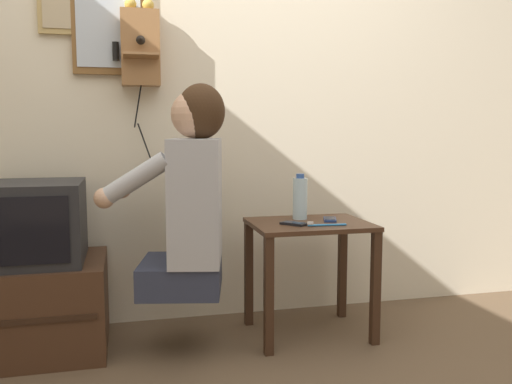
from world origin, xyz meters
The scene contains 11 objects.
wall_back centered at (0.00, 1.20, 1.27)m, with size 6.80×0.05×2.55m.
side_table centered at (0.48, 0.79, 0.45)m, with size 0.57×0.45×0.57m.
person centered at (-0.11, 0.72, 0.73)m, with size 0.59×0.51×0.94m.
tv_stand centered at (-0.81, 0.88, 0.21)m, with size 0.62×0.54×0.42m.
television centered at (-0.82, 0.87, 0.61)m, with size 0.47×0.46×0.36m.
wall_phone_antique centered at (-0.31, 1.12, 1.43)m, with size 0.23×0.18×0.80m.
wall_mirror centered at (-0.46, 1.16, 1.63)m, with size 0.35×0.03×0.67m.
cell_phone_held centered at (0.38, 0.73, 0.57)m, with size 0.13×0.13×0.01m.
cell_phone_spare centered at (0.59, 0.81, 0.57)m, with size 0.10×0.14×0.01m.
water_bottle centered at (0.46, 0.89, 0.68)m, with size 0.07×0.07×0.23m.
toothbrush centered at (0.51, 0.66, 0.58)m, with size 0.19×0.03×0.02m.
Camera 1 is at (-0.40, -1.70, 1.02)m, focal length 38.00 mm.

